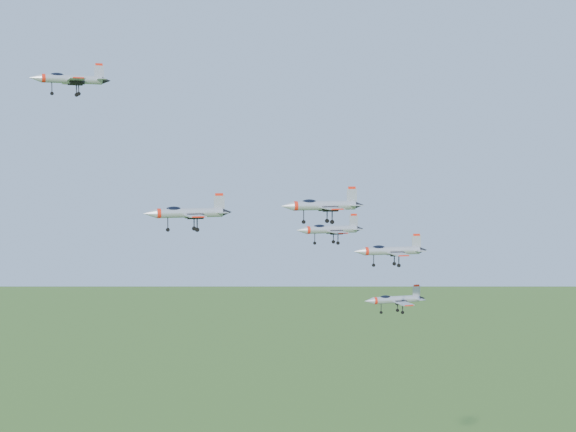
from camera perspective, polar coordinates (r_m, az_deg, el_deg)
name	(u,v)px	position (r m, az deg, el deg)	size (l,w,h in m)	color
jet_lead	(70,79)	(124.70, -15.27, 9.38)	(11.93, 9.89, 3.19)	#9EA2AA
jet_left_high	(187,213)	(125.16, -7.19, 0.24)	(13.94, 11.71, 3.74)	#9EA2AA
jet_right_high	(322,205)	(113.27, 2.42, 0.76)	(12.32, 10.39, 3.32)	#9EA2AA
jet_left_low	(329,229)	(133.97, 2.96, -0.95)	(11.96, 10.05, 3.21)	#9EA2AA
jet_right_low	(390,250)	(123.73, 7.24, -2.45)	(11.60, 9.89, 3.16)	#9EA2AA
jet_trail	(394,300)	(142.90, 7.57, -5.91)	(11.62, 9.78, 3.12)	#9EA2AA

